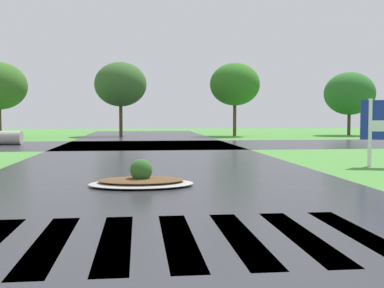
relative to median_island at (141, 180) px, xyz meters
name	(u,v)px	position (x,y,z in m)	size (l,w,h in m)	color
asphalt_roadway	(159,179)	(0.50, 1.27, -0.14)	(10.18, 80.00, 0.01)	#2B2B30
asphalt_cross_road	(148,145)	(0.50, 16.49, -0.14)	(90.00, 9.16, 0.01)	#2B2B30
crosswalk_stripes	(179,239)	(0.50, -5.22, -0.14)	(5.85, 3.18, 0.01)	white
median_island	(141,180)	(0.00, 0.00, 0.00)	(2.62, 1.73, 0.68)	#9E9B93
drainage_pipe_stack	(10,138)	(-7.64, 17.50, 0.27)	(1.37, 0.91, 0.83)	#9E9B93
background_treeline	(109,86)	(-2.47, 28.11, 4.03)	(44.42, 6.72, 6.49)	#4C3823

